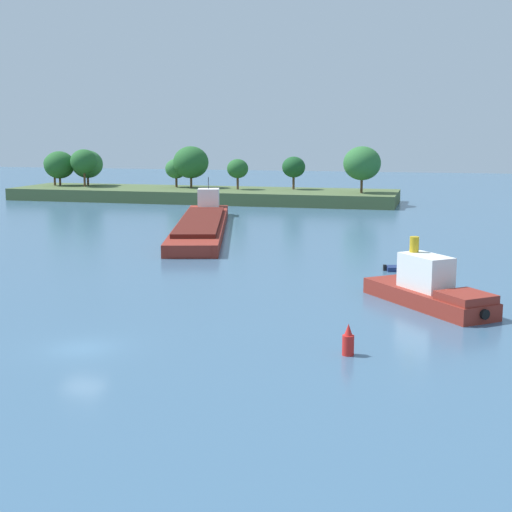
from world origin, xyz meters
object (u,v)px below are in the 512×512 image
object	(u,v)px
channel_buoy_red	(348,342)
cargo_barge	(202,223)
small_motorboat	(410,268)
tugboat	(430,290)

from	to	relation	value
channel_buoy_red	cargo_barge	bearing A→B (deg)	117.25
small_motorboat	tugboat	world-z (taller)	tugboat
tugboat	cargo_barge	bearing A→B (deg)	129.77
tugboat	cargo_barge	world-z (taller)	cargo_barge
small_motorboat	cargo_barge	size ratio (longest dim) A/B	0.12
tugboat	channel_buoy_red	world-z (taller)	tugboat
small_motorboat	cargo_barge	distance (m)	35.14
cargo_barge	channel_buoy_red	size ratio (longest dim) A/B	21.74
tugboat	channel_buoy_red	bearing A→B (deg)	-108.00
small_motorboat	channel_buoy_red	world-z (taller)	channel_buoy_red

